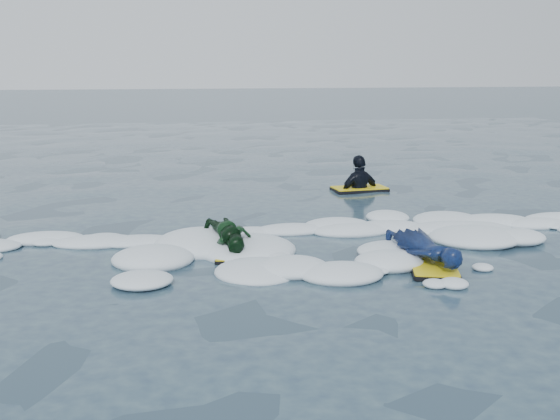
{
  "coord_description": "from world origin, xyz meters",
  "views": [
    {
      "loc": [
        -1.52,
        -7.87,
        2.37
      ],
      "look_at": [
        0.14,
        1.6,
        0.36
      ],
      "focal_mm": 45.0,
      "sensor_mm": 36.0,
      "label": 1
    }
  ],
  "objects": [
    {
      "name": "ground",
      "position": [
        0.0,
        0.0,
        0.0
      ],
      "size": [
        120.0,
        120.0,
        0.0
      ],
      "primitive_type": "plane",
      "color": "#1A333E",
      "rests_on": "ground"
    },
    {
      "name": "waiting_rider_unit",
      "position": [
        2.21,
        4.72,
        -0.07
      ],
      "size": [
        1.07,
        0.66,
        1.54
      ],
      "rotation": [
        0.0,
        0.0,
        0.1
      ],
      "color": "black",
      "rests_on": "ground"
    },
    {
      "name": "foam_band",
      "position": [
        0.0,
        1.03,
        0.0
      ],
      "size": [
        12.0,
        3.1,
        0.3
      ],
      "primitive_type": null,
      "color": "white",
      "rests_on": "ground"
    },
    {
      "name": "prone_woman_unit",
      "position": [
        1.6,
        -0.2,
        0.19
      ],
      "size": [
        0.77,
        1.53,
        0.37
      ],
      "rotation": [
        0.0,
        0.0,
        1.29
      ],
      "color": "black",
      "rests_on": "ground"
    },
    {
      "name": "prone_child_unit",
      "position": [
        -0.65,
        0.73,
        0.21
      ],
      "size": [
        0.62,
        1.14,
        0.41
      ],
      "rotation": [
        0.0,
        0.0,
        1.41
      ],
      "color": "black",
      "rests_on": "ground"
    }
  ]
}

